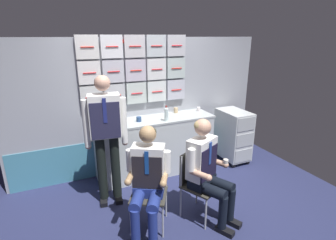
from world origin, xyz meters
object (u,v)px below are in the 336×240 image
(water_bottle_tall, at_px, (117,114))
(folding_chair_right, at_px, (195,177))
(service_trolley, at_px, (233,134))
(crew_member_right, at_px, (207,167))
(folding_chair_left, at_px, (150,184))
(coffee_cup_spare, at_px, (176,110))
(crew_member_left, at_px, (147,177))
(crew_member_standing, at_px, (106,130))

(water_bottle_tall, bearing_deg, folding_chair_right, -63.13)
(service_trolley, relative_size, crew_member_right, 0.72)
(folding_chair_right, bearing_deg, folding_chair_left, 171.18)
(coffee_cup_spare, bearing_deg, crew_member_left, -126.07)
(folding_chair_right, relative_size, crew_member_right, 0.65)
(crew_member_left, height_order, crew_member_right, crew_member_right)
(folding_chair_right, relative_size, water_bottle_tall, 3.17)
(crew_member_left, xyz_separation_m, coffee_cup_spare, (1.03, 1.41, 0.28))
(crew_member_right, bearing_deg, folding_chair_right, 116.56)
(crew_member_right, bearing_deg, water_bottle_tall, 116.84)
(crew_member_standing, relative_size, coffee_cup_spare, 20.42)
(service_trolley, bearing_deg, crew_member_standing, -171.41)
(folding_chair_right, relative_size, coffee_cup_spare, 9.84)
(service_trolley, xyz_separation_m, crew_member_standing, (-2.29, -0.35, 0.54))
(crew_member_right, xyz_separation_m, crew_member_standing, (-0.99, 0.84, 0.33))
(crew_member_left, relative_size, folding_chair_right, 1.51)
(crew_member_left, relative_size, crew_member_right, 0.98)
(crew_member_right, height_order, crew_member_standing, crew_member_standing)
(crew_member_standing, height_order, water_bottle_tall, crew_member_standing)
(crew_member_standing, xyz_separation_m, water_bottle_tall, (0.29, 0.55, 0.02))
(folding_chair_left, distance_m, water_bottle_tall, 1.29)
(crew_member_standing, distance_m, water_bottle_tall, 0.62)
(crew_member_left, height_order, water_bottle_tall, crew_member_left)
(folding_chair_right, height_order, crew_member_standing, crew_member_standing)
(crew_member_right, relative_size, water_bottle_tall, 4.87)
(crew_member_standing, distance_m, coffee_cup_spare, 1.47)
(folding_chair_left, xyz_separation_m, crew_member_standing, (-0.36, 0.61, 0.53))
(service_trolley, xyz_separation_m, crew_member_right, (-1.30, -1.18, 0.21))
(crew_member_left, xyz_separation_m, folding_chair_right, (0.64, 0.05, -0.18))
(folding_chair_right, relative_size, crew_member_standing, 0.48)
(folding_chair_right, bearing_deg, service_trolley, 37.19)
(folding_chair_right, distance_m, crew_member_right, 0.25)
(crew_member_right, xyz_separation_m, water_bottle_tall, (-0.70, 1.39, 0.35))
(water_bottle_tall, bearing_deg, service_trolley, -5.94)
(crew_member_left, bearing_deg, folding_chair_right, 4.61)
(crew_member_left, distance_m, crew_member_standing, 0.87)
(crew_member_left, relative_size, coffee_cup_spare, 14.85)
(crew_member_left, bearing_deg, crew_member_right, -7.20)
(folding_chair_left, relative_size, crew_member_left, 0.66)
(crew_member_standing, bearing_deg, water_bottle_tall, 62.76)
(folding_chair_left, bearing_deg, water_bottle_tall, 93.55)
(folding_chair_right, xyz_separation_m, crew_member_standing, (-0.92, 0.69, 0.53))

